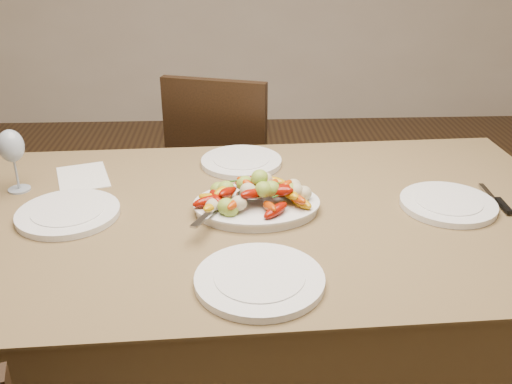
{
  "coord_description": "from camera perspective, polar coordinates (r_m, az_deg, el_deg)",
  "views": [
    {
      "loc": [
        -0.11,
        -1.49,
        1.51
      ],
      "look_at": [
        -0.05,
        -0.08,
        0.82
      ],
      "focal_mm": 40.0,
      "sensor_mm": 36.0,
      "label": 1
    }
  ],
  "objects": [
    {
      "name": "dining_table",
      "position": [
        1.81,
        0.0,
        -12.65
      ],
      "size": [
        1.88,
        1.12,
        0.76
      ],
      "primitive_type": "cube",
      "rotation": [
        0.0,
        0.0,
        0.05
      ],
      "color": "brown",
      "rests_on": "ground"
    },
    {
      "name": "chair_far",
      "position": [
        2.54,
        -2.62,
        1.83
      ],
      "size": [
        0.52,
        0.52,
        0.95
      ],
      "primitive_type": null,
      "rotation": [
        0.0,
        0.0,
        2.84
      ],
      "color": "black",
      "rests_on": "ground"
    },
    {
      "name": "serving_platter",
      "position": [
        1.6,
        0.07,
        -1.53
      ],
      "size": [
        0.35,
        0.27,
        0.02
      ],
      "primitive_type": "ellipsoid",
      "rotation": [
        0.0,
        0.0,
        0.05
      ],
      "color": "white",
      "rests_on": "dining_table"
    },
    {
      "name": "roasted_vegetables",
      "position": [
        1.58,
        0.07,
        0.31
      ],
      "size": [
        0.29,
        0.2,
        0.09
      ],
      "primitive_type": null,
      "rotation": [
        0.0,
        0.0,
        0.05
      ],
      "color": "#780C02",
      "rests_on": "serving_platter"
    },
    {
      "name": "serving_spoon",
      "position": [
        1.55,
        -2.2,
        -1.04
      ],
      "size": [
        0.28,
        0.16,
        0.03
      ],
      "primitive_type": null,
      "rotation": [
        0.0,
        0.0,
        -0.38
      ],
      "color": "#9EA0A8",
      "rests_on": "serving_platter"
    },
    {
      "name": "plate_left",
      "position": [
        1.66,
        -18.26,
        -2.07
      ],
      "size": [
        0.28,
        0.28,
        0.02
      ],
      "primitive_type": "cylinder",
      "color": "white",
      "rests_on": "dining_table"
    },
    {
      "name": "plate_right",
      "position": [
        1.72,
        18.64,
        -1.16
      ],
      "size": [
        0.27,
        0.27,
        0.02
      ],
      "primitive_type": "cylinder",
      "color": "white",
      "rests_on": "dining_table"
    },
    {
      "name": "plate_far",
      "position": [
        1.91,
        -1.47,
        3.02
      ],
      "size": [
        0.27,
        0.27,
        0.02
      ],
      "primitive_type": "cylinder",
      "color": "white",
      "rests_on": "dining_table"
    },
    {
      "name": "plate_near",
      "position": [
        1.3,
        0.35,
        -8.8
      ],
      "size": [
        0.3,
        0.3,
        0.02
      ],
      "primitive_type": "cylinder",
      "color": "white",
      "rests_on": "dining_table"
    },
    {
      "name": "wine_glass",
      "position": [
        1.84,
        -23.09,
        3.05
      ],
      "size": [
        0.08,
        0.08,
        0.2
      ],
      "primitive_type": null,
      "color": "#8C99A5",
      "rests_on": "dining_table"
    },
    {
      "name": "menu_card",
      "position": [
        1.9,
        -16.93,
        1.45
      ],
      "size": [
        0.21,
        0.25,
        0.0
      ],
      "primitive_type": "cube",
      "rotation": [
        0.0,
        0.0,
        0.32
      ],
      "color": "silver",
      "rests_on": "dining_table"
    },
    {
      "name": "table_knife",
      "position": [
        1.8,
        22.86,
        -0.76
      ],
      "size": [
        0.02,
        0.2,
        0.01
      ],
      "primitive_type": null,
      "rotation": [
        0.0,
        0.0,
        -0.03
      ],
      "color": "#9EA0A8",
      "rests_on": "dining_table"
    }
  ]
}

